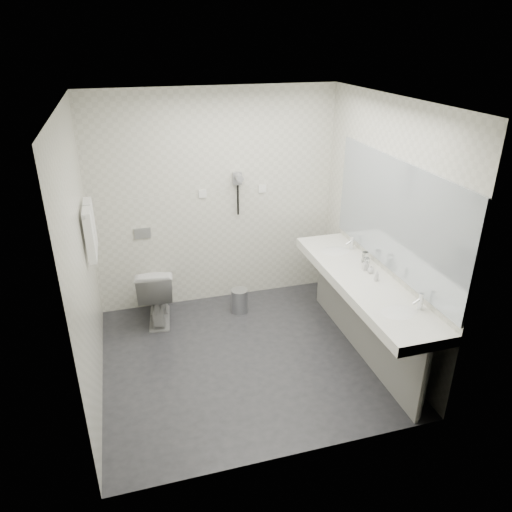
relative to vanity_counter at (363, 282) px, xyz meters
name	(u,v)px	position (x,y,z in m)	size (l,w,h in m)	color
floor	(246,357)	(-1.12, 0.20, -0.80)	(2.80, 2.80, 0.00)	#29292E
ceiling	(243,101)	(-1.12, 0.20, 1.70)	(2.80, 2.80, 0.00)	white
wall_back	(216,201)	(-1.12, 1.50, 0.45)	(2.80, 2.80, 0.00)	silver
wall_front	(294,319)	(-1.12, -1.10, 0.45)	(2.80, 2.80, 0.00)	silver
wall_left	(82,263)	(-2.52, 0.20, 0.45)	(2.60, 2.60, 0.00)	silver
wall_right	(383,229)	(0.27, 0.20, 0.45)	(2.60, 2.60, 0.00)	silver
vanity_counter	(363,282)	(0.00, 0.00, 0.00)	(0.55, 2.20, 0.10)	white
vanity_panel	(361,319)	(0.02, 0.00, -0.42)	(0.03, 2.15, 0.75)	gray
vanity_post_near	(423,385)	(0.05, -1.04, -0.42)	(0.06, 0.06, 0.75)	silver
vanity_post_far	(323,274)	(0.05, 1.04, -0.42)	(0.06, 0.06, 0.75)	silver
mirror	(395,217)	(0.26, 0.00, 0.65)	(0.02, 2.20, 1.05)	#B2BCC6
basin_near	(399,314)	(0.00, -0.65, 0.04)	(0.40, 0.31, 0.05)	white
basin_far	(335,252)	(0.00, 0.65, 0.04)	(0.40, 0.31, 0.05)	white
faucet_near	(421,301)	(0.19, -0.65, 0.12)	(0.04, 0.04, 0.15)	silver
faucet_far	(352,243)	(0.19, 0.65, 0.12)	(0.04, 0.04, 0.15)	silver
soap_bottle_a	(366,265)	(0.10, 0.15, 0.11)	(0.05, 0.05, 0.12)	beige
soap_bottle_b	(371,269)	(0.12, 0.08, 0.09)	(0.06, 0.06, 0.08)	beige
soap_bottle_c	(377,276)	(0.09, -0.09, 0.11)	(0.04, 0.04, 0.11)	beige
glass_left	(366,263)	(0.11, 0.17, 0.11)	(0.06, 0.06, 0.12)	silver
glass_right	(365,257)	(0.18, 0.31, 0.11)	(0.06, 0.06, 0.11)	silver
toilet	(156,292)	(-1.90, 1.18, -0.45)	(0.39, 0.69, 0.70)	white
flush_plate	(143,233)	(-1.98, 1.49, 0.15)	(0.18, 0.02, 0.12)	#B2B5BA
pedal_bin	(240,301)	(-0.97, 1.08, -0.66)	(0.20, 0.20, 0.27)	#B2B5BA
bin_lid	(239,290)	(-0.97, 1.08, -0.52)	(0.20, 0.20, 0.01)	#B2B5BA
towel_rail	(85,207)	(-2.47, 0.75, 0.75)	(0.02, 0.02, 0.62)	silver
towel_near	(90,235)	(-2.46, 0.61, 0.53)	(0.07, 0.24, 0.48)	white
towel_far	(91,225)	(-2.46, 0.89, 0.53)	(0.07, 0.24, 0.48)	white
dryer_cradle	(237,178)	(-0.88, 1.47, 0.70)	(0.10, 0.04, 0.14)	gray
dryer_barrel	(239,178)	(-0.88, 1.40, 0.73)	(0.08, 0.08, 0.14)	gray
dryer_cord	(238,200)	(-0.88, 1.46, 0.45)	(0.02, 0.02, 0.35)	black
switch_plate_a	(203,194)	(-1.27, 1.49, 0.55)	(0.09, 0.02, 0.09)	white
switch_plate_b	(262,189)	(-0.57, 1.49, 0.55)	(0.09, 0.02, 0.09)	white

